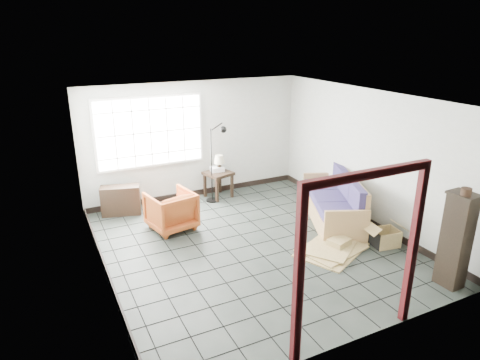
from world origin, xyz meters
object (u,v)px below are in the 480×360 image
side_table (218,176)px  tall_shelf (456,240)px  armchair (171,209)px  futon_sofa (336,204)px

side_table → tall_shelf: bearing=-70.7°
side_table → armchair: bearing=-142.8°
side_table → tall_shelf: 5.09m
futon_sofa → tall_shelf: bearing=-64.4°
armchair → tall_shelf: tall_shelf is taller
tall_shelf → armchair: bearing=128.1°
tall_shelf → futon_sofa: bearing=89.2°
side_table → futon_sofa: bearing=-53.5°
futon_sofa → armchair: 3.25m
futon_sofa → side_table: size_ratio=3.40×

